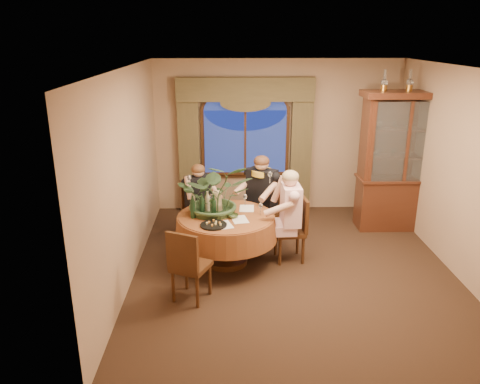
{
  "coord_description": "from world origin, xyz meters",
  "views": [
    {
      "loc": [
        -0.91,
        -6.0,
        3.2
      ],
      "look_at": [
        -0.75,
        0.21,
        1.1
      ],
      "focal_mm": 35.0,
      "sensor_mm": 36.0,
      "label": 1
    }
  ],
  "objects_px": {
    "chair_back": "(198,210)",
    "wine_bottle_2": "(208,202)",
    "chair_right": "(290,230)",
    "person_scarf": "(262,199)",
    "wine_bottle_1": "(193,207)",
    "chair_front_left": "(191,264)",
    "stoneware_vase": "(217,202)",
    "oil_lamp_right": "(436,80)",
    "wine_bottle_5": "(193,202)",
    "person_pink": "(290,217)",
    "chair_back_right": "(263,214)",
    "person_back": "(199,202)",
    "centerpiece_plant": "(216,169)",
    "wine_bottle_3": "(202,205)",
    "oil_lamp_center": "(410,80)",
    "oil_lamp_left": "(385,80)",
    "wine_bottle_0": "(207,199)",
    "dining_table": "(226,239)",
    "wine_bottle_4": "(214,206)",
    "olive_bowl": "(233,216)",
    "china_cabinet": "(401,162)"
  },
  "relations": [
    {
      "from": "oil_lamp_left",
      "to": "chair_back_right",
      "type": "relative_size",
      "value": 0.35
    },
    {
      "from": "chair_back",
      "to": "oil_lamp_left",
      "type": "bearing_deg",
      "value": 160.56
    },
    {
      "from": "chair_back",
      "to": "centerpiece_plant",
      "type": "bearing_deg",
      "value": 85.63
    },
    {
      "from": "chair_right",
      "to": "chair_back",
      "type": "relative_size",
      "value": 1.0
    },
    {
      "from": "chair_right",
      "to": "wine_bottle_2",
      "type": "distance_m",
      "value": 1.27
    },
    {
      "from": "oil_lamp_right",
      "to": "chair_back",
      "type": "distance_m",
      "value": 4.32
    },
    {
      "from": "chair_back",
      "to": "chair_front_left",
      "type": "height_order",
      "value": "same"
    },
    {
      "from": "wine_bottle_4",
      "to": "chair_right",
      "type": "bearing_deg",
      "value": 7.55
    },
    {
      "from": "dining_table",
      "to": "oil_lamp_left",
      "type": "relative_size",
      "value": 4.35
    },
    {
      "from": "chair_back",
      "to": "person_scarf",
      "type": "height_order",
      "value": "person_scarf"
    },
    {
      "from": "oil_lamp_right",
      "to": "person_pink",
      "type": "xyz_separation_m",
      "value": [
        -2.41,
        -1.25,
        -1.81
      ]
    },
    {
      "from": "wine_bottle_1",
      "to": "wine_bottle_2",
      "type": "bearing_deg",
      "value": 41.89
    },
    {
      "from": "person_back",
      "to": "centerpiece_plant",
      "type": "height_order",
      "value": "centerpiece_plant"
    },
    {
      "from": "chair_back",
      "to": "wine_bottle_3",
      "type": "height_order",
      "value": "wine_bottle_3"
    },
    {
      "from": "oil_lamp_center",
      "to": "stoneware_vase",
      "type": "bearing_deg",
      "value": -159.77
    },
    {
      "from": "chair_back",
      "to": "wine_bottle_5",
      "type": "height_order",
      "value": "wine_bottle_5"
    },
    {
      "from": "oil_lamp_right",
      "to": "wine_bottle_3",
      "type": "height_order",
      "value": "oil_lamp_right"
    },
    {
      "from": "china_cabinet",
      "to": "chair_back",
      "type": "distance_m",
      "value": 3.48
    },
    {
      "from": "wine_bottle_2",
      "to": "oil_lamp_right",
      "type": "bearing_deg",
      "value": 18.34
    },
    {
      "from": "person_back",
      "to": "stoneware_vase",
      "type": "relative_size",
      "value": 4.2
    },
    {
      "from": "oil_lamp_right",
      "to": "wine_bottle_3",
      "type": "bearing_deg",
      "value": -160.68
    },
    {
      "from": "chair_right",
      "to": "wine_bottle_2",
      "type": "xyz_separation_m",
      "value": [
        -1.19,
        0.01,
        0.44
      ]
    },
    {
      "from": "oil_lamp_center",
      "to": "wine_bottle_3",
      "type": "relative_size",
      "value": 1.03
    },
    {
      "from": "olive_bowl",
      "to": "oil_lamp_left",
      "type": "bearing_deg",
      "value": 29.66
    },
    {
      "from": "dining_table",
      "to": "wine_bottle_1",
      "type": "distance_m",
      "value": 0.72
    },
    {
      "from": "chair_back_right",
      "to": "oil_lamp_left",
      "type": "bearing_deg",
      "value": -125.1
    },
    {
      "from": "dining_table",
      "to": "wine_bottle_4",
      "type": "relative_size",
      "value": 4.48
    },
    {
      "from": "oil_lamp_right",
      "to": "wine_bottle_2",
      "type": "bearing_deg",
      "value": -161.66
    },
    {
      "from": "chair_back_right",
      "to": "olive_bowl",
      "type": "relative_size",
      "value": 6.17
    },
    {
      "from": "oil_lamp_center",
      "to": "wine_bottle_0",
      "type": "xyz_separation_m",
      "value": [
        -3.21,
        -1.06,
        -1.6
      ]
    },
    {
      "from": "chair_front_left",
      "to": "stoneware_vase",
      "type": "relative_size",
      "value": 3.17
    },
    {
      "from": "oil_lamp_center",
      "to": "centerpiece_plant",
      "type": "bearing_deg",
      "value": -159.47
    },
    {
      "from": "chair_back_right",
      "to": "stoneware_vase",
      "type": "bearing_deg",
      "value": 77.3
    },
    {
      "from": "oil_lamp_left",
      "to": "chair_back",
      "type": "height_order",
      "value": "oil_lamp_left"
    },
    {
      "from": "chair_back_right",
      "to": "wine_bottle_1",
      "type": "height_order",
      "value": "wine_bottle_1"
    },
    {
      "from": "oil_lamp_right",
      "to": "chair_front_left",
      "type": "xyz_separation_m",
      "value": [
        -3.77,
        -2.25,
        -2.03
      ]
    },
    {
      "from": "person_back",
      "to": "wine_bottle_3",
      "type": "bearing_deg",
      "value": 70.05
    },
    {
      "from": "chair_right",
      "to": "chair_back_right",
      "type": "bearing_deg",
      "value": 22.14
    },
    {
      "from": "chair_right",
      "to": "wine_bottle_5",
      "type": "height_order",
      "value": "wine_bottle_5"
    },
    {
      "from": "chair_back",
      "to": "wine_bottle_2",
      "type": "xyz_separation_m",
      "value": [
        0.19,
        -0.82,
        0.44
      ]
    },
    {
      "from": "chair_front_left",
      "to": "chair_back",
      "type": "bearing_deg",
      "value": 115.1
    },
    {
      "from": "oil_lamp_left",
      "to": "oil_lamp_center",
      "type": "bearing_deg",
      "value": 0.0
    },
    {
      "from": "person_scarf",
      "to": "wine_bottle_3",
      "type": "height_order",
      "value": "person_scarf"
    },
    {
      "from": "oil_lamp_left",
      "to": "oil_lamp_center",
      "type": "height_order",
      "value": "same"
    },
    {
      "from": "person_scarf",
      "to": "wine_bottle_1",
      "type": "xyz_separation_m",
      "value": [
        -1.03,
        -0.87,
        0.2
      ]
    },
    {
      "from": "wine_bottle_2",
      "to": "wine_bottle_3",
      "type": "height_order",
      "value": "same"
    },
    {
      "from": "wine_bottle_4",
      "to": "person_back",
      "type": "bearing_deg",
      "value": 106.13
    },
    {
      "from": "person_scarf",
      "to": "oil_lamp_left",
      "type": "bearing_deg",
      "value": -129.86
    },
    {
      "from": "china_cabinet",
      "to": "wine_bottle_5",
      "type": "distance_m",
      "value": 3.61
    },
    {
      "from": "chair_front_left",
      "to": "stoneware_vase",
      "type": "distance_m",
      "value": 1.24
    }
  ]
}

